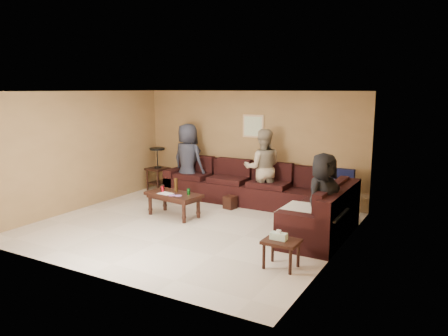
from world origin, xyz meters
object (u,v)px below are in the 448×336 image
person_middle (263,168)px  end_table_left (158,168)px  side_table_right (281,243)px  person_left (188,160)px  person_right (323,200)px  coffee_table (174,197)px  sectional_sofa (263,197)px  waste_bin (230,202)px

person_middle → end_table_left: bearing=-29.7°
side_table_right → end_table_left: bearing=146.4°
person_left → person_right: size_ratio=1.13×
side_table_right → person_middle: size_ratio=0.33×
side_table_right → person_left: (-3.57, 2.92, 0.50)m
coffee_table → end_table_left: size_ratio=1.13×
sectional_sofa → person_right: bearing=-38.0°
end_table_left → waste_bin: bearing=-14.5°
sectional_sofa → waste_bin: (-0.75, -0.07, -0.19)m
side_table_right → person_right: person_right is taller
sectional_sofa → end_table_left: size_ratio=4.30×
side_table_right → person_right: bearing=79.4°
coffee_table → side_table_right: (2.86, -1.35, -0.04)m
person_left → person_right: person_left is taller
sectional_sofa → end_table_left: 3.24m
person_left → side_table_right: bearing=147.9°
sectional_sofa → end_table_left: (-3.18, 0.56, 0.24)m
coffee_table → person_left: person_left is taller
waste_bin → person_middle: bearing=45.3°
person_right → sectional_sofa: bearing=68.1°
sectional_sofa → person_left: bearing=168.6°
person_left → person_middle: size_ratio=1.02×
waste_bin → person_left: person_left is taller
coffee_table → person_middle: bearing=52.1°
coffee_table → person_middle: 2.06m
sectional_sofa → coffee_table: 1.85m
person_middle → person_right: person_middle is taller
person_left → sectional_sofa: bearing=175.8°
person_right → person_left: bearing=81.9°
person_middle → person_right: size_ratio=1.11×
sectional_sofa → person_left: person_left is taller
waste_bin → person_middle: (0.52, 0.52, 0.71)m
side_table_right → person_right: (0.23, 1.21, 0.40)m
coffee_table → end_table_left: (-1.71, 1.69, 0.16)m
sectional_sofa → end_table_left: bearing=170.1°
coffee_table → person_left: 1.78m
sectional_sofa → person_middle: size_ratio=2.74×
end_table_left → person_middle: 2.96m
person_right → end_table_left: bearing=85.3°
sectional_sofa → person_left: size_ratio=2.67×
end_table_left → person_right: person_right is taller
person_middle → person_right: bearing=109.4°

